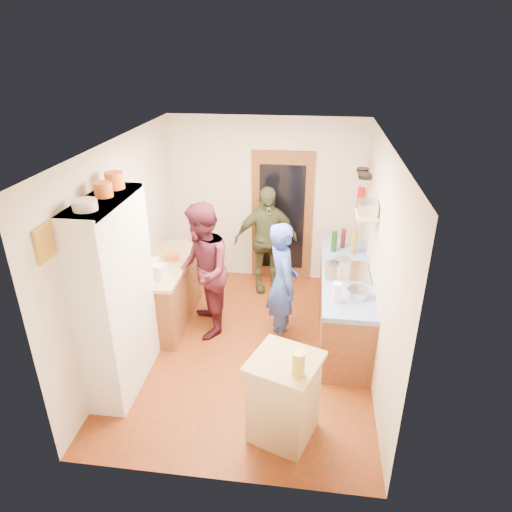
% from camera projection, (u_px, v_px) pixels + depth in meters
% --- Properties ---
extents(floor, '(3.00, 4.00, 0.02)m').
position_uv_depth(floor, '(248.00, 346.00, 5.91)').
color(floor, '#82320C').
rests_on(floor, ground).
extents(ceiling, '(3.00, 4.00, 0.02)m').
position_uv_depth(ceiling, '(247.00, 142.00, 4.78)').
color(ceiling, silver).
rests_on(ceiling, ground).
extents(wall_back, '(3.00, 0.02, 2.60)m').
position_uv_depth(wall_back, '(266.00, 201.00, 7.14)').
color(wall_back, beige).
rests_on(wall_back, ground).
extents(wall_front, '(3.00, 0.02, 2.60)m').
position_uv_depth(wall_front, '(210.00, 365.00, 3.54)').
color(wall_front, beige).
rests_on(wall_front, ground).
extents(wall_left, '(0.02, 4.00, 2.60)m').
position_uv_depth(wall_left, '(124.00, 248.00, 5.52)').
color(wall_left, beige).
rests_on(wall_left, ground).
extents(wall_right, '(0.02, 4.00, 2.60)m').
position_uv_depth(wall_right, '(379.00, 263.00, 5.17)').
color(wall_right, beige).
rests_on(wall_right, ground).
extents(door_frame, '(0.95, 0.06, 2.10)m').
position_uv_depth(door_frame, '(282.00, 217.00, 7.19)').
color(door_frame, brown).
rests_on(door_frame, ground).
extents(door_glass, '(0.70, 0.02, 1.70)m').
position_uv_depth(door_glass, '(282.00, 218.00, 7.15)').
color(door_glass, black).
rests_on(door_glass, door_frame).
extents(hutch_body, '(0.40, 1.20, 2.20)m').
position_uv_depth(hutch_body, '(116.00, 297.00, 4.87)').
color(hutch_body, white).
rests_on(hutch_body, ground).
extents(hutch_top_shelf, '(0.40, 1.14, 0.04)m').
position_uv_depth(hutch_top_shelf, '(102.00, 200.00, 4.40)').
color(hutch_top_shelf, white).
rests_on(hutch_top_shelf, hutch_body).
extents(plate_stack, '(0.22, 0.22, 0.09)m').
position_uv_depth(plate_stack, '(85.00, 205.00, 4.08)').
color(plate_stack, white).
rests_on(plate_stack, hutch_top_shelf).
extents(orange_pot_a, '(0.18, 0.18, 0.14)m').
position_uv_depth(orange_pot_a, '(103.00, 189.00, 4.42)').
color(orange_pot_a, orange).
rests_on(orange_pot_a, hutch_top_shelf).
extents(orange_pot_b, '(0.19, 0.19, 0.17)m').
position_uv_depth(orange_pot_b, '(114.00, 180.00, 4.66)').
color(orange_pot_b, orange).
rests_on(orange_pot_b, hutch_top_shelf).
extents(left_counter_base, '(0.60, 1.40, 0.85)m').
position_uv_depth(left_counter_base, '(167.00, 294.00, 6.26)').
color(left_counter_base, '#93572D').
rests_on(left_counter_base, ground).
extents(left_counter_top, '(0.64, 1.44, 0.05)m').
position_uv_depth(left_counter_top, '(164.00, 265.00, 6.07)').
color(left_counter_top, tan).
rests_on(left_counter_top, left_counter_base).
extents(toaster, '(0.27, 0.23, 0.18)m').
position_uv_depth(toaster, '(157.00, 271.00, 5.66)').
color(toaster, white).
rests_on(toaster, left_counter_top).
extents(kettle, '(0.16, 0.16, 0.16)m').
position_uv_depth(kettle, '(154.00, 264.00, 5.84)').
color(kettle, white).
rests_on(kettle, left_counter_top).
extents(orange_bowl, '(0.20, 0.20, 0.08)m').
position_uv_depth(orange_bowl, '(172.00, 257.00, 6.14)').
color(orange_bowl, orange).
rests_on(orange_bowl, left_counter_top).
extents(chopping_board, '(0.35, 0.29, 0.02)m').
position_uv_depth(chopping_board, '(178.00, 243.00, 6.61)').
color(chopping_board, tan).
rests_on(chopping_board, left_counter_top).
extents(right_counter_base, '(0.60, 2.20, 0.84)m').
position_uv_depth(right_counter_base, '(343.00, 304.00, 6.03)').
color(right_counter_base, '#93572D').
rests_on(right_counter_base, ground).
extents(right_counter_top, '(0.62, 2.22, 0.06)m').
position_uv_depth(right_counter_top, '(346.00, 274.00, 5.83)').
color(right_counter_top, '#0640B5').
rests_on(right_counter_top, right_counter_base).
extents(hob, '(0.55, 0.58, 0.04)m').
position_uv_depth(hob, '(347.00, 271.00, 5.79)').
color(hob, silver).
rests_on(hob, right_counter_top).
extents(pot_on_hob, '(0.20, 0.20, 0.13)m').
position_uv_depth(pot_on_hob, '(343.00, 264.00, 5.80)').
color(pot_on_hob, silver).
rests_on(pot_on_hob, hob).
extents(bottle_a, '(0.09, 0.09, 0.30)m').
position_uv_depth(bottle_a, '(334.00, 241.00, 6.33)').
color(bottle_a, '#143F14').
rests_on(bottle_a, right_counter_top).
extents(bottle_b, '(0.07, 0.07, 0.28)m').
position_uv_depth(bottle_b, '(343.00, 238.00, 6.46)').
color(bottle_b, '#591419').
rests_on(bottle_b, right_counter_top).
extents(bottle_c, '(0.09, 0.09, 0.35)m').
position_uv_depth(bottle_c, '(354.00, 242.00, 6.26)').
color(bottle_c, olive).
rests_on(bottle_c, right_counter_top).
extents(paper_towel, '(0.12, 0.12, 0.23)m').
position_uv_depth(paper_towel, '(337.00, 292.00, 5.12)').
color(paper_towel, white).
rests_on(paper_towel, right_counter_top).
extents(mixing_bowl, '(0.30, 0.30, 0.10)m').
position_uv_depth(mixing_bowl, '(358.00, 293.00, 5.24)').
color(mixing_bowl, silver).
rests_on(mixing_bowl, right_counter_top).
extents(island_base, '(0.71, 0.71, 0.86)m').
position_uv_depth(island_base, '(284.00, 400.00, 4.41)').
color(island_base, tan).
rests_on(island_base, ground).
extents(island_top, '(0.79, 0.79, 0.05)m').
position_uv_depth(island_top, '(285.00, 362.00, 4.22)').
color(island_top, tan).
rests_on(island_top, island_base).
extents(cutting_board, '(0.42, 0.38, 0.02)m').
position_uv_depth(cutting_board, '(282.00, 357.00, 4.27)').
color(cutting_board, white).
rests_on(cutting_board, island_top).
extents(oil_jar, '(0.15, 0.15, 0.23)m').
position_uv_depth(oil_jar, '(298.00, 363.00, 3.99)').
color(oil_jar, '#AD9E2D').
rests_on(oil_jar, island_top).
extents(pan_rail, '(0.02, 0.65, 0.02)m').
position_uv_depth(pan_rail, '(369.00, 164.00, 6.21)').
color(pan_rail, silver).
rests_on(pan_rail, wall_right).
extents(pan_hang_a, '(0.18, 0.18, 0.05)m').
position_uv_depth(pan_hang_a, '(365.00, 177.00, 6.12)').
color(pan_hang_a, black).
rests_on(pan_hang_a, pan_rail).
extents(pan_hang_b, '(0.16, 0.16, 0.05)m').
position_uv_depth(pan_hang_b, '(364.00, 174.00, 6.31)').
color(pan_hang_b, black).
rests_on(pan_hang_b, pan_rail).
extents(pan_hang_c, '(0.17, 0.17, 0.05)m').
position_uv_depth(pan_hang_c, '(363.00, 170.00, 6.48)').
color(pan_hang_c, black).
rests_on(pan_hang_c, pan_rail).
extents(wall_shelf, '(0.26, 0.42, 0.03)m').
position_uv_depth(wall_shelf, '(367.00, 215.00, 5.41)').
color(wall_shelf, tan).
rests_on(wall_shelf, wall_right).
extents(radio, '(0.23, 0.30, 0.15)m').
position_uv_depth(radio, '(368.00, 208.00, 5.37)').
color(radio, silver).
rests_on(radio, wall_shelf).
extents(ext_bracket, '(0.06, 0.10, 0.04)m').
position_uv_depth(ext_bracket, '(365.00, 202.00, 6.63)').
color(ext_bracket, black).
rests_on(ext_bracket, wall_right).
extents(fire_extinguisher, '(0.11, 0.11, 0.32)m').
position_uv_depth(fire_extinguisher, '(361.00, 199.00, 6.61)').
color(fire_extinguisher, red).
rests_on(fire_extinguisher, wall_right).
extents(picture_frame, '(0.03, 0.25, 0.30)m').
position_uv_depth(picture_frame, '(45.00, 243.00, 3.81)').
color(picture_frame, gold).
rests_on(picture_frame, wall_left).
extents(person_hob, '(0.56, 0.69, 1.63)m').
position_uv_depth(person_hob, '(285.00, 284.00, 5.71)').
color(person_hob, '#2A459A').
rests_on(person_hob, ground).
extents(person_left, '(0.92, 1.04, 1.80)m').
position_uv_depth(person_left, '(205.00, 270.00, 5.88)').
color(person_left, '#411521').
rests_on(person_left, ground).
extents(person_back, '(1.06, 0.70, 1.67)m').
position_uv_depth(person_back, '(267.00, 240.00, 6.93)').
color(person_back, '#3A4125').
rests_on(person_back, ground).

